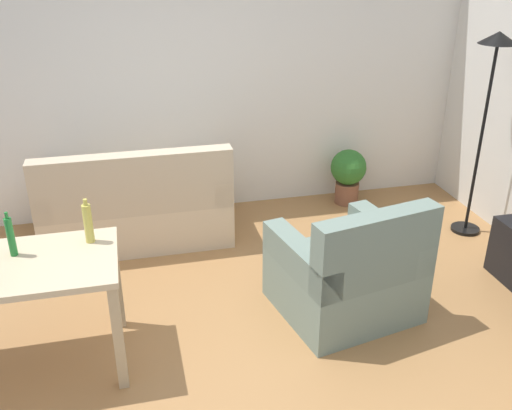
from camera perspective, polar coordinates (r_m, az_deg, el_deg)
ground_plane at (r=4.06m, az=0.26°, el=-12.87°), size 5.20×4.40×0.02m
wall_rear at (r=5.48m, az=-5.27°, el=13.05°), size 5.20×0.10×2.70m
couch at (r=5.18m, az=-11.84°, el=-0.34°), size 1.63×0.84×0.92m
torchiere_lamp at (r=5.24m, az=22.46°, el=11.45°), size 0.32×0.32×1.81m
desk at (r=3.70m, az=-22.87°, el=-6.93°), size 1.20×0.70×0.76m
potted_plant at (r=5.86m, az=9.20°, el=3.21°), size 0.36×0.36×0.57m
armchair at (r=4.14m, az=9.23°, el=-6.84°), size 1.05×1.00×0.92m
bottle_green at (r=3.68m, az=-23.32°, el=-2.90°), size 0.05×0.05×0.29m
bottle_squat at (r=3.68m, az=-16.44°, el=-1.73°), size 0.06×0.06×0.29m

